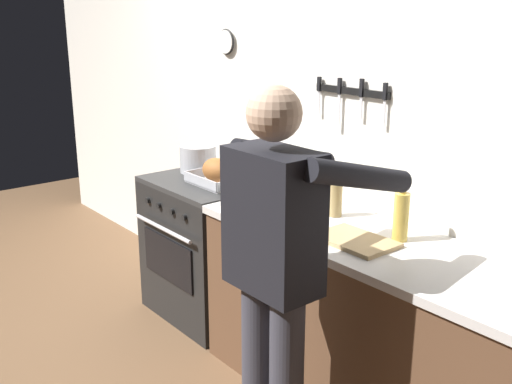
# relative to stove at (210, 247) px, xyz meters

# --- Properties ---
(ground_plane) EXTENTS (8.00, 8.00, 0.00)m
(ground_plane) POSITION_rel_stove_xyz_m (0.22, -0.99, -0.45)
(ground_plane) COLOR brown
(wall_back) EXTENTS (6.00, 0.13, 2.60)m
(wall_back) POSITION_rel_stove_xyz_m (0.22, 0.36, 0.85)
(wall_back) COLOR white
(wall_back) RESTS_ON ground
(counter_block) EXTENTS (2.03, 0.65, 0.90)m
(counter_block) POSITION_rel_stove_xyz_m (1.42, 0.00, 0.00)
(counter_block) COLOR brown
(counter_block) RESTS_ON ground
(stove) EXTENTS (0.76, 0.67, 0.90)m
(stove) POSITION_rel_stove_xyz_m (0.00, 0.00, 0.00)
(stove) COLOR black
(stove) RESTS_ON ground
(person_cook) EXTENTS (0.51, 0.63, 1.66)m
(person_cook) POSITION_rel_stove_xyz_m (1.36, -0.62, 0.50)
(person_cook) COLOR #383842
(person_cook) RESTS_ON ground
(roasting_pan) EXTENTS (0.35, 0.26, 0.16)m
(roasting_pan) POSITION_rel_stove_xyz_m (0.11, -0.01, 0.52)
(roasting_pan) COLOR #B7B7BC
(roasting_pan) RESTS_ON stove
(stock_pot) EXTENTS (0.24, 0.24, 0.18)m
(stock_pot) POSITION_rel_stove_xyz_m (-0.21, 0.07, 0.54)
(stock_pot) COLOR #B7B7BC
(stock_pot) RESTS_ON stove
(cutting_board) EXTENTS (0.36, 0.24, 0.02)m
(cutting_board) POSITION_rel_stove_xyz_m (1.30, -0.09, 0.46)
(cutting_board) COLOR tan
(cutting_board) RESTS_ON counter_block
(bottle_vinegar) EXTENTS (0.07, 0.07, 0.22)m
(bottle_vinegar) POSITION_rel_stove_xyz_m (0.98, 0.11, 0.54)
(bottle_vinegar) COLOR #997F4C
(bottle_vinegar) RESTS_ON counter_block
(bottle_dish_soap) EXTENTS (0.07, 0.07, 0.21)m
(bottle_dish_soap) POSITION_rel_stove_xyz_m (0.60, 0.20, 0.54)
(bottle_dish_soap) COLOR #338CCC
(bottle_dish_soap) RESTS_ON counter_block
(bottle_cooking_oil) EXTENTS (0.07, 0.07, 0.29)m
(bottle_cooking_oil) POSITION_rel_stove_xyz_m (1.41, 0.09, 0.57)
(bottle_cooking_oil) COLOR gold
(bottle_cooking_oil) RESTS_ON counter_block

